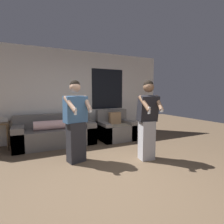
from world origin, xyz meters
name	(u,v)px	position (x,y,z in m)	size (l,w,h in m)	color
ground_plane	(122,185)	(0.00, 0.00, 0.00)	(14.00, 14.00, 0.00)	brown
wall_back	(74,95)	(0.02, 3.14, 1.35)	(6.10, 0.07, 2.70)	silver
couch	(56,134)	(-0.62, 2.65, 0.31)	(2.07, 0.90, 0.83)	slate
armchair	(115,129)	(1.11, 2.46, 0.32)	(0.99, 0.84, 0.90)	slate
person_left	(76,122)	(-0.40, 1.21, 0.84)	(0.52, 0.54, 1.67)	#28282D
person_right	(148,120)	(0.98, 0.69, 0.86)	(0.46, 0.52, 1.68)	#B2B2B7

